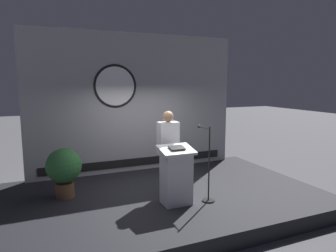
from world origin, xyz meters
name	(u,v)px	position (x,y,z in m)	size (l,w,h in m)	color
ground_plane	(164,206)	(0.00, 0.00, 0.00)	(40.00, 40.00, 0.00)	#4C4C51
stage_platform	(164,200)	(0.00, 0.00, 0.15)	(6.40, 4.00, 0.30)	black
banner_display	(136,104)	(-0.01, 1.85, 2.04)	(5.38, 0.12, 3.49)	#9E9EA3
podium	(176,176)	(0.00, -0.59, 0.84)	(0.64, 0.50, 1.11)	silver
speaker_person	(168,153)	(0.04, -0.11, 1.18)	(0.40, 0.26, 1.72)	black
microphone_stand	(207,175)	(0.62, -0.69, 0.82)	(0.24, 0.56, 1.46)	black
potted_plant	(64,168)	(-1.91, 0.56, 0.90)	(0.69, 0.69, 1.00)	brown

